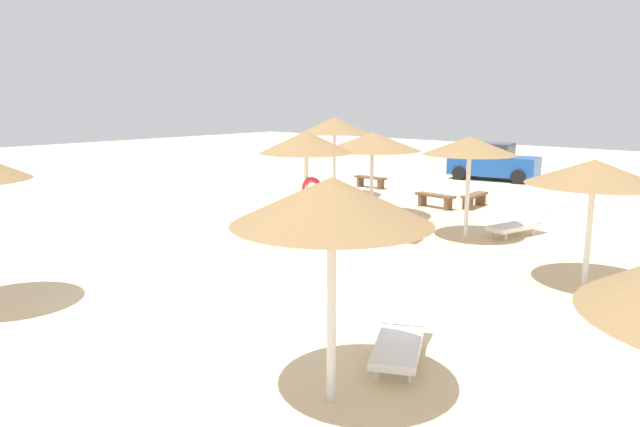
{
  "coord_description": "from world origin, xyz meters",
  "views": [
    {
      "loc": [
        8.88,
        -7.06,
        3.83
      ],
      "look_at": [
        0.0,
        3.0,
        1.2
      ],
      "focal_mm": 33.39,
      "sensor_mm": 36.0,
      "label": 1
    }
  ],
  "objects_px": {
    "bench_1": "(475,198)",
    "lounger_2": "(400,338)",
    "parasol_3": "(306,143)",
    "parasol_4": "(594,173)",
    "lounger_3": "(384,227)",
    "bench_0": "(435,198)",
    "bench_2": "(370,180)",
    "parasol_2": "(332,202)",
    "lounger_1": "(517,225)",
    "parasol_1": "(470,146)",
    "parasol_5": "(372,142)",
    "parked_car": "(493,162)",
    "parasol_7": "(334,126)"
  },
  "relations": [
    {
      "from": "parasol_7",
      "to": "bench_0",
      "type": "relative_size",
      "value": 2.01
    },
    {
      "from": "parasol_2",
      "to": "lounger_3",
      "type": "xyz_separation_m",
      "value": [
        -4.68,
        7.75,
        -2.28
      ]
    },
    {
      "from": "lounger_2",
      "to": "parasol_1",
      "type": "bearing_deg",
      "value": 111.1
    },
    {
      "from": "parasol_3",
      "to": "parked_car",
      "type": "distance_m",
      "value": 14.74
    },
    {
      "from": "parasol_7",
      "to": "bench_1",
      "type": "relative_size",
      "value": 2.02
    },
    {
      "from": "parasol_2",
      "to": "lounger_2",
      "type": "height_order",
      "value": "parasol_2"
    },
    {
      "from": "lounger_3",
      "to": "parked_car",
      "type": "xyz_separation_m",
      "value": [
        -3.12,
        13.16,
        0.51
      ]
    },
    {
      "from": "bench_2",
      "to": "parked_car",
      "type": "xyz_separation_m",
      "value": [
        2.74,
        5.9,
        0.48
      ]
    },
    {
      "from": "parasol_7",
      "to": "lounger_3",
      "type": "relative_size",
      "value": 1.55
    },
    {
      "from": "parasol_2",
      "to": "bench_2",
      "type": "height_order",
      "value": "parasol_2"
    },
    {
      "from": "parasol_1",
      "to": "lounger_2",
      "type": "distance_m",
      "value": 8.38
    },
    {
      "from": "parasol_5",
      "to": "lounger_3",
      "type": "distance_m",
      "value": 3.56
    },
    {
      "from": "lounger_2",
      "to": "bench_0",
      "type": "relative_size",
      "value": 1.28
    },
    {
      "from": "lounger_2",
      "to": "lounger_3",
      "type": "bearing_deg",
      "value": 127.13
    },
    {
      "from": "lounger_3",
      "to": "bench_0",
      "type": "relative_size",
      "value": 1.3
    },
    {
      "from": "lounger_1",
      "to": "bench_0",
      "type": "xyz_separation_m",
      "value": [
        -3.95,
        2.22,
        0.03
      ]
    },
    {
      "from": "parasol_7",
      "to": "bench_0",
      "type": "bearing_deg",
      "value": 7.25
    },
    {
      "from": "parasol_1",
      "to": "parasol_5",
      "type": "distance_m",
      "value": 3.74
    },
    {
      "from": "parasol_3",
      "to": "lounger_3",
      "type": "bearing_deg",
      "value": 40.76
    },
    {
      "from": "bench_0",
      "to": "parasol_2",
      "type": "bearing_deg",
      "value": -64.65
    },
    {
      "from": "parasol_1",
      "to": "parasol_2",
      "type": "xyz_separation_m",
      "value": [
        2.97,
        -9.18,
        0.05
      ]
    },
    {
      "from": "parasol_4",
      "to": "bench_1",
      "type": "distance_m",
      "value": 9.16
    },
    {
      "from": "parasol_3",
      "to": "parasol_4",
      "type": "height_order",
      "value": "parasol_3"
    },
    {
      "from": "parasol_2",
      "to": "parasol_7",
      "type": "height_order",
      "value": "parasol_7"
    },
    {
      "from": "parasol_2",
      "to": "parasol_5",
      "type": "height_order",
      "value": "parasol_2"
    },
    {
      "from": "parasol_1",
      "to": "bench_2",
      "type": "relative_size",
      "value": 1.87
    },
    {
      "from": "lounger_1",
      "to": "parked_car",
      "type": "xyz_separation_m",
      "value": [
        -5.73,
        10.41,
        0.51
      ]
    },
    {
      "from": "lounger_2",
      "to": "parasol_3",
      "type": "bearing_deg",
      "value": 142.89
    },
    {
      "from": "parasol_1",
      "to": "parasol_4",
      "type": "distance_m",
      "value": 4.42
    },
    {
      "from": "lounger_2",
      "to": "parasol_7",
      "type": "bearing_deg",
      "value": 133.91
    },
    {
      "from": "parasol_1",
      "to": "parasol_2",
      "type": "relative_size",
      "value": 0.97
    },
    {
      "from": "parasol_4",
      "to": "bench_1",
      "type": "relative_size",
      "value": 1.73
    },
    {
      "from": "parked_car",
      "to": "lounger_2",
      "type": "bearing_deg",
      "value": -68.1
    },
    {
      "from": "parasol_2",
      "to": "parked_car",
      "type": "bearing_deg",
      "value": 110.47
    },
    {
      "from": "parasol_2",
      "to": "bench_1",
      "type": "distance_m",
      "value": 14.77
    },
    {
      "from": "lounger_2",
      "to": "bench_2",
      "type": "relative_size",
      "value": 1.31
    },
    {
      "from": "parasol_3",
      "to": "lounger_2",
      "type": "distance_m",
      "value": 8.15
    },
    {
      "from": "bench_0",
      "to": "bench_2",
      "type": "relative_size",
      "value": 1.02
    },
    {
      "from": "bench_1",
      "to": "lounger_2",
      "type": "bearing_deg",
      "value": -67.63
    },
    {
      "from": "bench_0",
      "to": "bench_2",
      "type": "height_order",
      "value": "same"
    },
    {
      "from": "parasol_2",
      "to": "parasol_3",
      "type": "xyz_separation_m",
      "value": [
        -6.3,
        6.36,
        0.02
      ]
    },
    {
      "from": "parasol_4",
      "to": "bench_0",
      "type": "xyz_separation_m",
      "value": [
        -6.9,
        5.72,
        -2.02
      ]
    },
    {
      "from": "bench_0",
      "to": "parked_car",
      "type": "distance_m",
      "value": 8.4
    },
    {
      "from": "bench_2",
      "to": "parked_car",
      "type": "height_order",
      "value": "parked_car"
    },
    {
      "from": "lounger_3",
      "to": "parked_car",
      "type": "bearing_deg",
      "value": 103.35
    },
    {
      "from": "parasol_1",
      "to": "lounger_2",
      "type": "height_order",
      "value": "parasol_1"
    },
    {
      "from": "parasol_7",
      "to": "lounger_1",
      "type": "relative_size",
      "value": 1.54
    },
    {
      "from": "parasol_4",
      "to": "bench_0",
      "type": "height_order",
      "value": "parasol_4"
    },
    {
      "from": "parasol_5",
      "to": "parasol_7",
      "type": "bearing_deg",
      "value": 146.28
    },
    {
      "from": "lounger_1",
      "to": "bench_0",
      "type": "height_order",
      "value": "lounger_1"
    }
  ]
}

